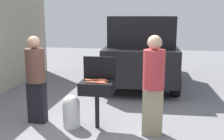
{
  "coord_description": "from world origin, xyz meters",
  "views": [
    {
      "loc": [
        1.23,
        -4.27,
        2.05
      ],
      "look_at": [
        0.33,
        0.78,
        1.0
      ],
      "focal_mm": 43.11,
      "sensor_mm": 36.0,
      "label": 1
    }
  ],
  "objects": [
    {
      "name": "hot_dog_3",
      "position": [
        0.23,
        0.37,
        0.89
      ],
      "size": [
        0.13,
        0.03,
        0.03
      ],
      "primitive_type": "cylinder",
      "rotation": [
        0.0,
        1.57,
        0.01
      ],
      "color": "#AD4228",
      "rests_on": "bbq_grill"
    },
    {
      "name": "parked_minivan",
      "position": [
        0.7,
        4.03,
        1.03
      ],
      "size": [
        2.19,
        4.48,
        2.02
      ],
      "rotation": [
        0.0,
        0.0,
        3.19
      ],
      "color": "black",
      "rests_on": "ground"
    },
    {
      "name": "ground_plane",
      "position": [
        0.0,
        0.0,
        0.0
      ],
      "size": [
        24.0,
        24.0,
        0.0
      ],
      "primitive_type": "plane",
      "color": "slate"
    },
    {
      "name": "hot_dog_7",
      "position": [
        0.17,
        0.14,
        0.89
      ],
      "size": [
        0.13,
        0.04,
        0.03
      ],
      "primitive_type": "cylinder",
      "rotation": [
        0.0,
        1.57,
        -0.11
      ],
      "color": "#B74C33",
      "rests_on": "bbq_grill"
    },
    {
      "name": "bbq_grill",
      "position": [
        0.14,
        0.28,
        0.74
      ],
      "size": [
        0.6,
        0.44,
        0.88
      ],
      "color": "black",
      "rests_on": "ground"
    },
    {
      "name": "hot_dog_4",
      "position": [
        -0.03,
        0.35,
        0.89
      ],
      "size": [
        0.13,
        0.03,
        0.03
      ],
      "primitive_type": "cylinder",
      "rotation": [
        0.0,
        1.57,
        -0.03
      ],
      "color": "#C6593D",
      "rests_on": "bbq_grill"
    },
    {
      "name": "propane_tank",
      "position": [
        -0.34,
        0.24,
        0.32
      ],
      "size": [
        0.32,
        0.32,
        0.62
      ],
      "color": "silver",
      "rests_on": "ground"
    },
    {
      "name": "hot_dog_9",
      "position": [
        0.04,
        0.17,
        0.89
      ],
      "size": [
        0.13,
        0.03,
        0.03
      ],
      "primitive_type": "cylinder",
      "rotation": [
        0.0,
        1.57,
        0.03
      ],
      "color": "#C6593D",
      "rests_on": "bbq_grill"
    },
    {
      "name": "hot_dog_5",
      "position": [
        0.25,
        0.19,
        0.89
      ],
      "size": [
        0.13,
        0.03,
        0.03
      ],
      "primitive_type": "cylinder",
      "rotation": [
        0.0,
        1.57,
        0.05
      ],
      "color": "#C6593D",
      "rests_on": "bbq_grill"
    },
    {
      "name": "hot_dog_1",
      "position": [
        0.22,
        0.27,
        0.89
      ],
      "size": [
        0.13,
        0.04,
        0.03
      ],
      "primitive_type": "cylinder",
      "rotation": [
        0.0,
        1.57,
        0.07
      ],
      "color": "#C6593D",
      "rests_on": "bbq_grill"
    },
    {
      "name": "hot_dog_6",
      "position": [
        0.27,
        0.33,
        0.89
      ],
      "size": [
        0.13,
        0.04,
        0.03
      ],
      "primitive_type": "cylinder",
      "rotation": [
        0.0,
        1.57,
        -0.07
      ],
      "color": "#B74C33",
      "rests_on": "bbq_grill"
    },
    {
      "name": "hot_dog_10",
      "position": [
        0.11,
        0.22,
        0.89
      ],
      "size": [
        0.13,
        0.03,
        0.03
      ],
      "primitive_type": "cylinder",
      "rotation": [
        0.0,
        1.57,
        0.07
      ],
      "color": "#B74C33",
      "rests_on": "bbq_grill"
    },
    {
      "name": "hot_dog_0",
      "position": [
        -0.01,
        0.31,
        0.89
      ],
      "size": [
        0.13,
        0.03,
        0.03
      ],
      "primitive_type": "cylinder",
      "rotation": [
        0.0,
        1.57,
        -0.04
      ],
      "color": "#C6593D",
      "rests_on": "bbq_grill"
    },
    {
      "name": "hot_dog_8",
      "position": [
        0.09,
        0.36,
        0.89
      ],
      "size": [
        0.13,
        0.04,
        0.03
      ],
      "primitive_type": "cylinder",
      "rotation": [
        0.0,
        1.57,
        -0.08
      ],
      "color": "#B74C33",
      "rests_on": "bbq_grill"
    },
    {
      "name": "person_left",
      "position": [
        -1.06,
        0.35,
        0.91
      ],
      "size": [
        0.35,
        0.35,
        1.68
      ],
      "rotation": [
        0.0,
        0.0,
        -0.16
      ],
      "color": "black",
      "rests_on": "ground"
    },
    {
      "name": "hot_dog_12",
      "position": [
        0.3,
        0.15,
        0.89
      ],
      "size": [
        0.13,
        0.04,
        0.03
      ],
      "primitive_type": "cylinder",
      "rotation": [
        0.0,
        1.57,
        -0.12
      ],
      "color": "#C6593D",
      "rests_on": "bbq_grill"
    },
    {
      "name": "grill_lid_open",
      "position": [
        0.14,
        0.5,
        1.09
      ],
      "size": [
        0.6,
        0.05,
        0.42
      ],
      "primitive_type": "cube",
      "color": "black",
      "rests_on": "bbq_grill"
    },
    {
      "name": "person_right",
      "position": [
        1.15,
        0.17,
        0.94
      ],
      "size": [
        0.36,
        0.36,
        1.73
      ],
      "rotation": [
        0.0,
        0.0,
        3.35
      ],
      "color": "gray",
      "rests_on": "ground"
    },
    {
      "name": "hot_dog_2",
      "position": [
        0.24,
        0.23,
        0.89
      ],
      "size": [
        0.13,
        0.03,
        0.03
      ],
      "primitive_type": "cylinder",
      "rotation": [
        0.0,
        1.57,
        -0.04
      ],
      "color": "#B74C33",
      "rests_on": "bbq_grill"
    },
    {
      "name": "hot_dog_11",
      "position": [
        0.21,
        0.41,
        0.89
      ],
      "size": [
        0.13,
        0.03,
        0.03
      ],
      "primitive_type": "cylinder",
      "rotation": [
        0.0,
        1.57,
        -0.05
      ],
      "color": "#B74C33",
      "rests_on": "bbq_grill"
    }
  ]
}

